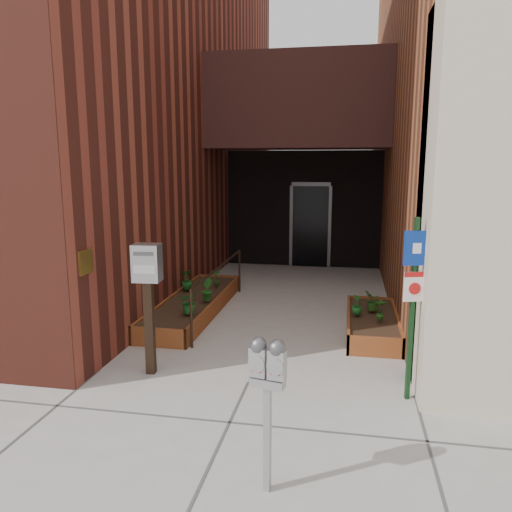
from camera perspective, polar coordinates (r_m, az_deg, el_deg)
The scene contains 15 objects.
ground at distance 6.42m, azimuth -0.91°, elevation -14.22°, with size 80.00×80.00×0.00m, color #9E9991.
architecture at distance 12.87m, azimuth 4.67°, elevation 20.83°, with size 20.00×14.60×10.00m.
planter_left at distance 9.20m, azimuth -7.10°, elevation -5.63°, with size 0.90×3.60×0.30m.
planter_right at distance 8.32m, azimuth 13.14°, elevation -7.59°, with size 0.80×2.20×0.30m.
handrail at distance 8.86m, azimuth -4.20°, elevation -2.10°, with size 0.04×3.34×0.90m.
parking_meter at distance 4.10m, azimuth 1.34°, elevation -13.37°, with size 0.31×0.17×1.34m.
sign_post at distance 5.82m, azimuth 17.57°, elevation -3.76°, with size 0.28×0.10×2.12m.
payment_dropbox at distance 6.43m, azimuth -12.27°, elevation -2.84°, with size 0.36×0.28×1.70m.
shrub_left_a at distance 8.13m, azimuth -7.59°, elevation -5.22°, with size 0.34×0.34×0.38m, color #19581F.
shrub_left_b at distance 8.84m, azimuth -5.66°, elevation -3.83°, with size 0.22×0.22×0.39m, color #1D5D1A.
shrub_left_c at distance 9.63m, azimuth -7.92°, elevation -2.69°, with size 0.22×0.22×0.39m, color #165019.
shrub_left_d at distance 9.88m, azimuth -4.54°, elevation -2.45°, with size 0.17×0.17×0.33m, color #215217.
shrub_right_a at distance 8.18m, azimuth 11.49°, elevation -5.48°, with size 0.18×0.18×0.31m, color #1A5B20.
shrub_right_b at distance 7.93m, azimuth 14.07°, elevation -5.96°, with size 0.18×0.18×0.35m, color #1F611B.
shrub_right_c at distance 8.42m, azimuth 13.22°, elevation -5.02°, with size 0.29×0.29×0.33m, color #255819.
Camera 1 is at (1.16, -5.71, 2.70)m, focal length 35.00 mm.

